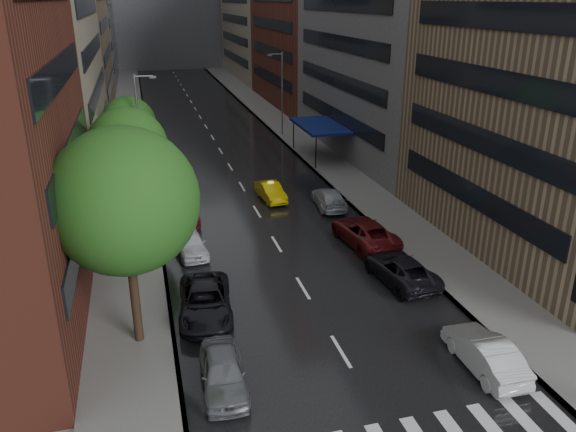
% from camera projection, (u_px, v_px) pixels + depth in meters
% --- Properties ---
extents(ground, '(220.00, 220.00, 0.00)m').
position_uv_depth(ground, '(377.00, 411.00, 21.26)').
color(ground, gray).
rests_on(ground, ground).
extents(road, '(14.00, 140.00, 0.01)m').
position_uv_depth(road, '(208.00, 130.00, 66.27)').
color(road, black).
rests_on(road, ground).
extents(sidewalk_left, '(4.00, 140.00, 0.15)m').
position_uv_depth(sidewalk_left, '(129.00, 134.00, 64.09)').
color(sidewalk_left, gray).
rests_on(sidewalk_left, ground).
extents(sidewalk_right, '(4.00, 140.00, 0.15)m').
position_uv_depth(sidewalk_right, '(282.00, 125.00, 68.39)').
color(sidewalk_right, gray).
rests_on(sidewalk_right, ground).
extents(tree_near, '(6.24, 6.24, 9.94)m').
position_uv_depth(tree_near, '(124.00, 201.00, 23.07)').
color(tree_near, '#382619').
rests_on(tree_near, ground).
extents(tree_mid, '(5.16, 5.16, 8.22)m').
position_uv_depth(tree_mid, '(128.00, 148.00, 36.01)').
color(tree_mid, '#382619').
rests_on(tree_mid, ground).
extents(tree_far, '(4.47, 4.47, 7.13)m').
position_uv_depth(tree_far, '(129.00, 124.00, 46.47)').
color(tree_far, '#382619').
rests_on(tree_far, ground).
extents(taxi, '(1.83, 4.22, 1.35)m').
position_uv_depth(taxi, '(271.00, 192.00, 43.21)').
color(taxi, yellow).
rests_on(taxi, ground).
extents(parked_cars_left, '(3.05, 29.94, 1.53)m').
position_uv_depth(parked_cars_left, '(192.00, 250.00, 33.07)').
color(parked_cars_left, slate).
rests_on(parked_cars_left, ground).
extents(parked_cars_right, '(3.20, 25.09, 1.60)m').
position_uv_depth(parked_cars_right, '(379.00, 247.00, 33.38)').
color(parked_cars_right, silver).
rests_on(parked_cars_right, ground).
extents(street_lamp_left, '(1.74, 0.22, 9.00)m').
position_uv_depth(street_lamp_left, '(140.00, 129.00, 44.64)').
color(street_lamp_left, gray).
rests_on(street_lamp_left, sidewalk_left).
extents(street_lamp_right, '(1.74, 0.22, 9.00)m').
position_uv_depth(street_lamp_right, '(282.00, 92.00, 61.83)').
color(street_lamp_right, gray).
rests_on(street_lamp_right, sidewalk_right).
extents(awning, '(4.00, 8.00, 3.12)m').
position_uv_depth(awning, '(320.00, 126.00, 53.77)').
color(awning, navy).
rests_on(awning, sidewalk_right).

